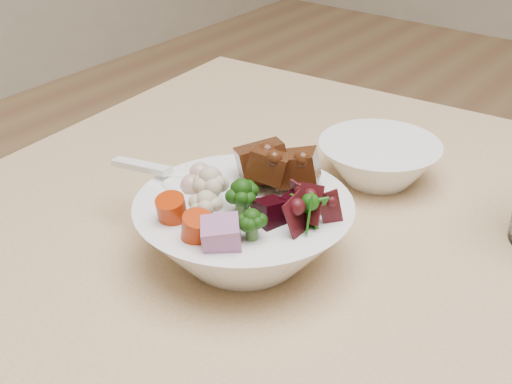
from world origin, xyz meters
TOP-DOWN VIEW (x-y plane):
  - food_bowl at (-0.40, -0.10)m, footprint 0.20×0.20m
  - soup_spoon at (-0.48, -0.11)m, footprint 0.11×0.03m
  - side_bowl at (-0.38, 0.12)m, footprint 0.14×0.14m

SIDE VIEW (x-z plane):
  - side_bowl at x=-0.38m, z-range 0.70..0.74m
  - food_bowl at x=-0.40m, z-range 0.68..0.79m
  - soup_spoon at x=-0.48m, z-range 0.75..0.77m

